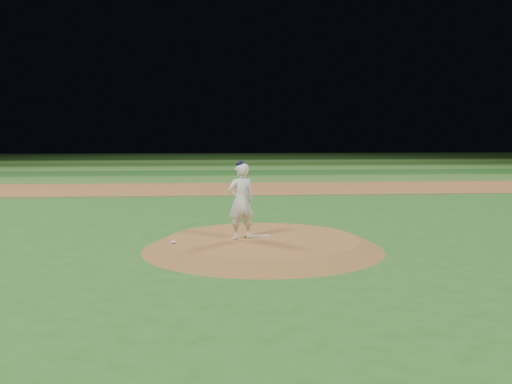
# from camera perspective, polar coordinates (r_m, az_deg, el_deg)

# --- Properties ---
(ground) EXTENTS (120.00, 120.00, 0.00)m
(ground) POSITION_cam_1_polar(r_m,az_deg,el_deg) (13.13, 0.69, -5.69)
(ground) COLOR #23571C
(ground) RESTS_ON ground
(infield_dirt_band) EXTENTS (70.00, 6.00, 0.02)m
(infield_dirt_band) POSITION_cam_1_polar(r_m,az_deg,el_deg) (26.96, -2.02, 0.35)
(infield_dirt_band) COLOR brown
(infield_dirt_band) RESTS_ON ground
(outfield_stripe_0) EXTENTS (70.00, 5.00, 0.02)m
(outfield_stripe_0) POSITION_cam_1_polar(r_m,az_deg,el_deg) (32.44, -2.45, 1.30)
(outfield_stripe_0) COLOR #336324
(outfield_stripe_0) RESTS_ON ground
(outfield_stripe_1) EXTENTS (70.00, 5.00, 0.02)m
(outfield_stripe_1) POSITION_cam_1_polar(r_m,az_deg,el_deg) (37.42, -2.73, 1.93)
(outfield_stripe_1) COLOR #1A4A18
(outfield_stripe_1) RESTS_ON ground
(outfield_stripe_2) EXTENTS (70.00, 5.00, 0.02)m
(outfield_stripe_2) POSITION_cam_1_polar(r_m,az_deg,el_deg) (42.41, -2.95, 2.40)
(outfield_stripe_2) COLOR #3B752A
(outfield_stripe_2) RESTS_ON ground
(outfield_stripe_3) EXTENTS (70.00, 5.00, 0.02)m
(outfield_stripe_3) POSITION_cam_1_polar(r_m,az_deg,el_deg) (47.40, -3.12, 2.78)
(outfield_stripe_3) COLOR #254D18
(outfield_stripe_3) RESTS_ON ground
(outfield_stripe_4) EXTENTS (70.00, 5.00, 0.02)m
(outfield_stripe_4) POSITION_cam_1_polar(r_m,az_deg,el_deg) (52.39, -3.25, 3.09)
(outfield_stripe_4) COLOR #417D2D
(outfield_stripe_4) RESTS_ON ground
(outfield_stripe_5) EXTENTS (70.00, 5.00, 0.02)m
(outfield_stripe_5) POSITION_cam_1_polar(r_m,az_deg,el_deg) (57.38, -3.37, 3.34)
(outfield_stripe_5) COLOR #1D4215
(outfield_stripe_5) RESTS_ON ground
(pitchers_mound) EXTENTS (5.50, 5.50, 0.25)m
(pitchers_mound) POSITION_cam_1_polar(r_m,az_deg,el_deg) (13.11, 0.70, -5.16)
(pitchers_mound) COLOR brown
(pitchers_mound) RESTS_ON ground
(pitching_rubber) EXTENTS (0.60, 0.31, 0.03)m
(pitching_rubber) POSITION_cam_1_polar(r_m,az_deg,el_deg) (13.24, 0.08, -4.43)
(pitching_rubber) COLOR silver
(pitching_rubber) RESTS_ON pitchers_mound
(rosin_bag) EXTENTS (0.11, 0.11, 0.06)m
(rosin_bag) POSITION_cam_1_polar(r_m,az_deg,el_deg) (12.57, -8.26, -4.98)
(rosin_bag) COLOR beige
(rosin_bag) RESTS_ON pitchers_mound
(pitcher_on_mound) EXTENTS (0.73, 0.61, 1.78)m
(pitcher_on_mound) POSITION_cam_1_polar(r_m,az_deg,el_deg) (12.86, -1.51, -0.87)
(pitcher_on_mound) COLOR white
(pitcher_on_mound) RESTS_ON pitchers_mound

